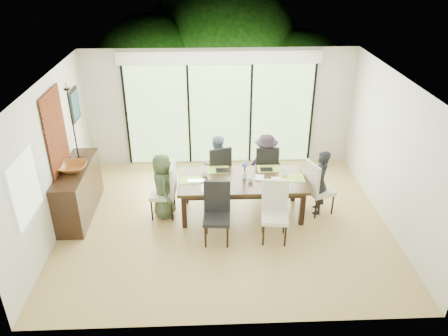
{
  "coord_description": "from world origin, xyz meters",
  "views": [
    {
      "loc": [
        -0.3,
        -6.84,
        4.7
      ],
      "look_at": [
        0.0,
        0.25,
        1.0
      ],
      "focal_mm": 35.0,
      "sensor_mm": 36.0,
      "label": 1
    }
  ],
  "objects_px": {
    "chair_near_left": "(217,215)",
    "cup_c": "(284,174)",
    "person_left_end": "(163,186)",
    "vase": "(245,175)",
    "table_top": "(242,181)",
    "chair_near_right": "(275,213)",
    "laptop": "(197,182)",
    "cup_b": "(251,180)",
    "person_far_left": "(217,164)",
    "chair_far_left": "(217,168)",
    "chair_far_right": "(265,167)",
    "chair_right_end": "(320,187)",
    "person_right_end": "(320,182)",
    "chair_left_end": "(162,190)",
    "bowl": "(72,167)",
    "person_far_right": "(266,164)",
    "sideboard": "(78,191)",
    "cup_a": "(205,174)"
  },
  "relations": [
    {
      "from": "chair_near_right",
      "to": "cup_c",
      "type": "bearing_deg",
      "value": 78.62
    },
    {
      "from": "chair_left_end",
      "to": "chair_far_right",
      "type": "height_order",
      "value": "same"
    },
    {
      "from": "chair_far_left",
      "to": "chair_far_right",
      "type": "xyz_separation_m",
      "value": [
        1.0,
        0.0,
        0.0
      ]
    },
    {
      "from": "person_right_end",
      "to": "chair_near_left",
      "type": "bearing_deg",
      "value": -56.12
    },
    {
      "from": "chair_near_right",
      "to": "laptop",
      "type": "relative_size",
      "value": 3.33
    },
    {
      "from": "chair_far_left",
      "to": "cup_b",
      "type": "distance_m",
      "value": 1.15
    },
    {
      "from": "vase",
      "to": "bowl",
      "type": "height_order",
      "value": "bowl"
    },
    {
      "from": "chair_far_left",
      "to": "chair_near_right",
      "type": "relative_size",
      "value": 1.0
    },
    {
      "from": "chair_right_end",
      "to": "vase",
      "type": "distance_m",
      "value": 1.47
    },
    {
      "from": "person_far_right",
      "to": "chair_far_right",
      "type": "bearing_deg",
      "value": -86.16
    },
    {
      "from": "vase",
      "to": "sideboard",
      "type": "bearing_deg",
      "value": 178.65
    },
    {
      "from": "chair_left_end",
      "to": "chair_near_left",
      "type": "bearing_deg",
      "value": 52.96
    },
    {
      "from": "chair_right_end",
      "to": "bowl",
      "type": "xyz_separation_m",
      "value": [
        -4.6,
        0.02,
        0.5
      ]
    },
    {
      "from": "chair_near_left",
      "to": "cup_c",
      "type": "distance_m",
      "value": 1.64
    },
    {
      "from": "chair_far_left",
      "to": "person_right_end",
      "type": "xyz_separation_m",
      "value": [
        1.93,
        -0.85,
        0.09
      ]
    },
    {
      "from": "chair_near_right",
      "to": "cup_c",
      "type": "height_order",
      "value": "chair_near_right"
    },
    {
      "from": "sideboard",
      "to": "table_top",
      "type": "bearing_deg",
      "value": -2.29
    },
    {
      "from": "chair_left_end",
      "to": "bowl",
      "type": "relative_size",
      "value": 2.09
    },
    {
      "from": "chair_far_left",
      "to": "person_left_end",
      "type": "bearing_deg",
      "value": 20.61
    },
    {
      "from": "chair_right_end",
      "to": "person_right_end",
      "type": "distance_m",
      "value": 0.1
    },
    {
      "from": "table_top",
      "to": "person_left_end",
      "type": "xyz_separation_m",
      "value": [
        -1.48,
        0.0,
        -0.07
      ]
    },
    {
      "from": "chair_far_right",
      "to": "person_far_left",
      "type": "distance_m",
      "value": 1.0
    },
    {
      "from": "person_left_end",
      "to": "cup_c",
      "type": "bearing_deg",
      "value": -97.13
    },
    {
      "from": "cup_a",
      "to": "bowl",
      "type": "bearing_deg",
      "value": -176.99
    },
    {
      "from": "chair_far_right",
      "to": "person_far_left",
      "type": "relative_size",
      "value": 0.85
    },
    {
      "from": "person_left_end",
      "to": "chair_far_right",
      "type": "bearing_deg",
      "value": -76.92
    },
    {
      "from": "vase",
      "to": "laptop",
      "type": "distance_m",
      "value": 0.91
    },
    {
      "from": "chair_near_right",
      "to": "person_far_left",
      "type": "xyz_separation_m",
      "value": [
        -0.95,
        1.7,
        0.09
      ]
    },
    {
      "from": "chair_near_left",
      "to": "person_left_end",
      "type": "bearing_deg",
      "value": 142.01
    },
    {
      "from": "chair_left_end",
      "to": "person_left_end",
      "type": "relative_size",
      "value": 0.85
    },
    {
      "from": "chair_far_left",
      "to": "chair_far_right",
      "type": "distance_m",
      "value": 1.0
    },
    {
      "from": "table_top",
      "to": "vase",
      "type": "relative_size",
      "value": 20.0
    },
    {
      "from": "vase",
      "to": "cup_b",
      "type": "bearing_deg",
      "value": -56.31
    },
    {
      "from": "chair_left_end",
      "to": "cup_c",
      "type": "relative_size",
      "value": 8.87
    },
    {
      "from": "chair_near_right",
      "to": "chair_right_end",
      "type": "bearing_deg",
      "value": 46.83
    },
    {
      "from": "cup_b",
      "to": "person_far_left",
      "type": "bearing_deg",
      "value": 122.83
    },
    {
      "from": "chair_near_left",
      "to": "person_left_end",
      "type": "xyz_separation_m",
      "value": [
        -0.98,
        0.87,
        0.09
      ]
    },
    {
      "from": "person_far_left",
      "to": "person_right_end",
      "type": "bearing_deg",
      "value": 159.96
    },
    {
      "from": "table_top",
      "to": "chair_left_end",
      "type": "distance_m",
      "value": 1.51
    },
    {
      "from": "chair_right_end",
      "to": "person_left_end",
      "type": "distance_m",
      "value": 2.98
    },
    {
      "from": "person_far_left",
      "to": "person_far_right",
      "type": "height_order",
      "value": "same"
    },
    {
      "from": "cup_c",
      "to": "vase",
      "type": "bearing_deg",
      "value": -176.19
    },
    {
      "from": "chair_far_right",
      "to": "cup_b",
      "type": "xyz_separation_m",
      "value": [
        -0.4,
        -0.95,
        0.24
      ]
    },
    {
      "from": "chair_left_end",
      "to": "person_far_right",
      "type": "height_order",
      "value": "person_far_right"
    },
    {
      "from": "chair_far_right",
      "to": "chair_near_left",
      "type": "relative_size",
      "value": 1.0
    },
    {
      "from": "chair_far_left",
      "to": "chair_near_left",
      "type": "bearing_deg",
      "value": 69.42
    },
    {
      "from": "chair_near_left",
      "to": "person_right_end",
      "type": "xyz_separation_m",
      "value": [
        1.98,
        0.87,
        0.09
      ]
    },
    {
      "from": "person_left_end",
      "to": "vase",
      "type": "distance_m",
      "value": 1.54
    },
    {
      "from": "table_top",
      "to": "cup_c",
      "type": "relative_size",
      "value": 19.35
    },
    {
      "from": "table_top",
      "to": "chair_right_end",
      "type": "xyz_separation_m",
      "value": [
        1.5,
        0.0,
        -0.17
      ]
    }
  ]
}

